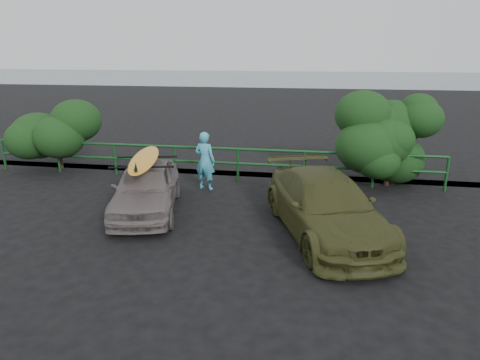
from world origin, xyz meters
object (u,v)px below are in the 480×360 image
object	(u,v)px
guardrail	(206,163)
sedan	(146,187)
surfboard	(144,159)
olive_vehicle	(326,206)
man	(205,161)

from	to	relation	value
guardrail	sedan	bearing A→B (deg)	-104.53
sedan	surfboard	distance (m)	0.72
guardrail	surfboard	xyz separation A→B (m)	(-0.77, -2.96, 0.82)
olive_vehicle	surfboard	xyz separation A→B (m)	(-4.33, 0.64, 0.70)
olive_vehicle	man	bearing A→B (deg)	122.05
man	surfboard	world-z (taller)	man
guardrail	sedan	xyz separation A→B (m)	(-0.77, -2.96, 0.11)
sedan	olive_vehicle	xyz separation A→B (m)	(4.33, -0.64, 0.02)
guardrail	sedan	distance (m)	3.06
olive_vehicle	man	xyz separation A→B (m)	(-3.34, 2.64, 0.19)
olive_vehicle	sedan	bearing A→B (deg)	152.01
guardrail	man	size ratio (longest dim) A/B	8.33
sedan	guardrail	bearing A→B (deg)	61.69
man	olive_vehicle	bearing A→B (deg)	155.49
man	guardrail	bearing A→B (deg)	-63.45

